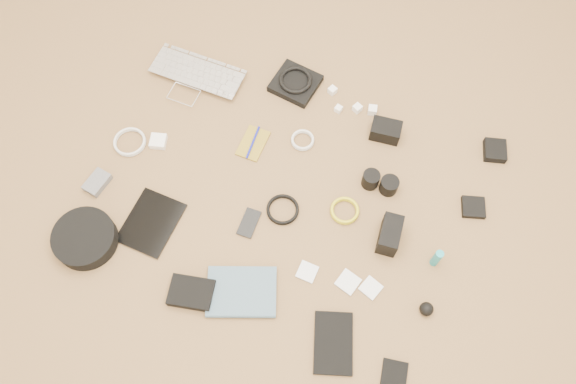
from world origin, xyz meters
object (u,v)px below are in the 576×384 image
at_px(laptop, 192,83).
at_px(phone, 249,223).
at_px(paperback, 241,318).
at_px(tablet, 151,223).
at_px(dslr_camera, 386,131).
at_px(headphone_case, 85,238).

height_order(laptop, phone, laptop).
bearing_deg(paperback, tablet, 44.66).
distance_m(laptop, dslr_camera, 0.80).
bearing_deg(laptop, paperback, -54.07).
bearing_deg(laptop, dslr_camera, 5.23).
xyz_separation_m(laptop, paperback, (0.57, -0.79, -0.00)).
bearing_deg(dslr_camera, paperback, -111.66).
distance_m(dslr_camera, headphone_case, 1.17).
bearing_deg(phone, tablet, -160.13).
height_order(dslr_camera, phone, dslr_camera).
bearing_deg(paperback, headphone_case, 64.15).
xyz_separation_m(laptop, phone, (0.46, -0.46, -0.01)).
relative_size(laptop, dslr_camera, 3.35).
relative_size(laptop, headphone_case, 1.71).
height_order(dslr_camera, paperback, dslr_camera).
relative_size(tablet, headphone_case, 1.02).
bearing_deg(tablet, headphone_case, -138.91).
relative_size(laptop, paperback, 1.61).
xyz_separation_m(tablet, paperback, (0.44, -0.19, 0.01)).
relative_size(tablet, phone, 2.07).
bearing_deg(dslr_camera, phone, -129.21).
distance_m(laptop, tablet, 0.61).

